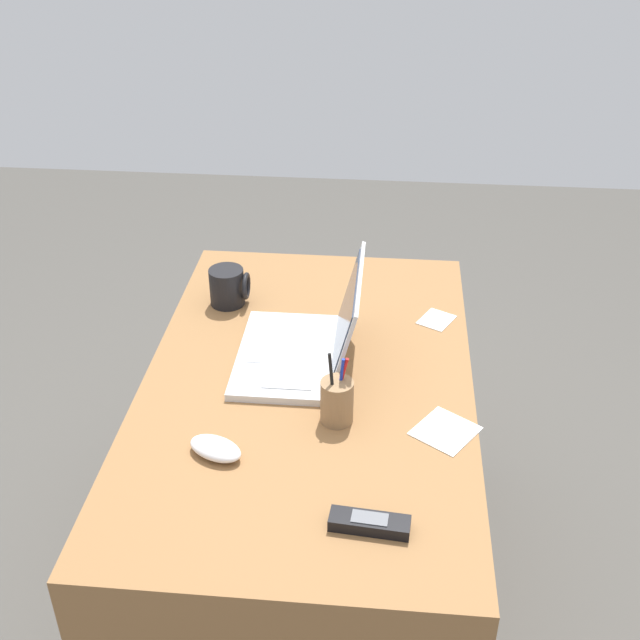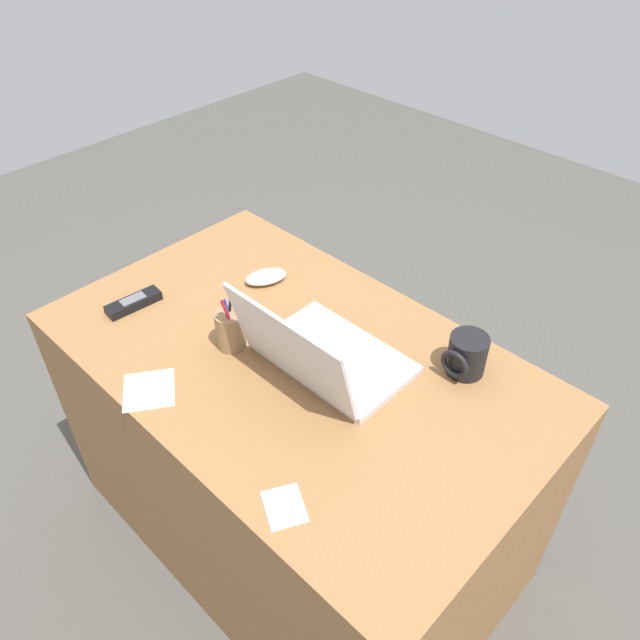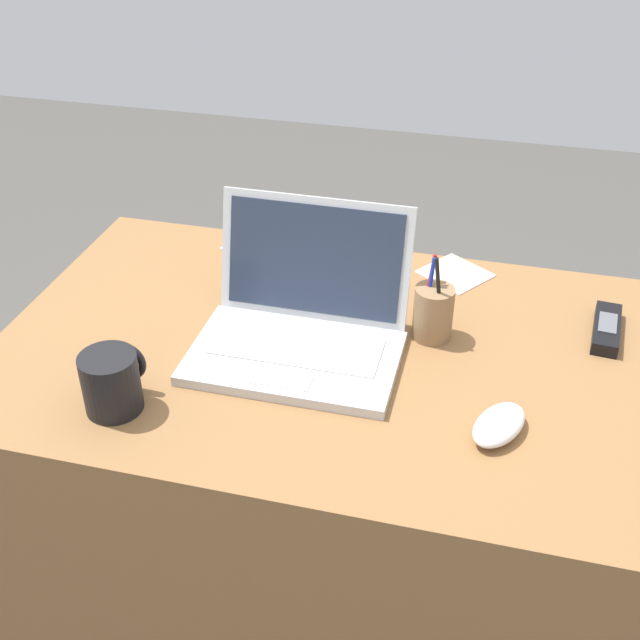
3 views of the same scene
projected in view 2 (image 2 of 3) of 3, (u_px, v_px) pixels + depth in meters
The scene contains 9 objects.
ground_plane at pixel (300, 528), 1.94m from camera, with size 6.00×6.00×0.00m, color #4C4944.
desk at pixel (298, 454), 1.70m from camera, with size 1.21×0.74×0.74m, color olive.
laptop at pixel (321, 355), 1.40m from camera, with size 0.35×0.28×0.23m.
computer_mouse at pixel (266, 277), 1.68m from camera, with size 0.06×0.11×0.03m, color white.
coffee_mug_white at pixel (466, 355), 1.39m from camera, with size 0.09×0.10×0.10m.
cordless_phone at pixel (134, 303), 1.60m from camera, with size 0.06×0.15×0.03m.
pen_holder at pixel (230, 329), 1.46m from camera, with size 0.07×0.07×0.17m.
paper_note_near_laptop at pixel (149, 390), 1.38m from camera, with size 0.12×0.11×0.00m, color white.
paper_note_left at pixel (285, 507), 1.15m from camera, with size 0.09×0.07×0.00m, color white.
Camera 2 is at (-0.78, 0.72, 1.74)m, focal length 34.80 mm.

